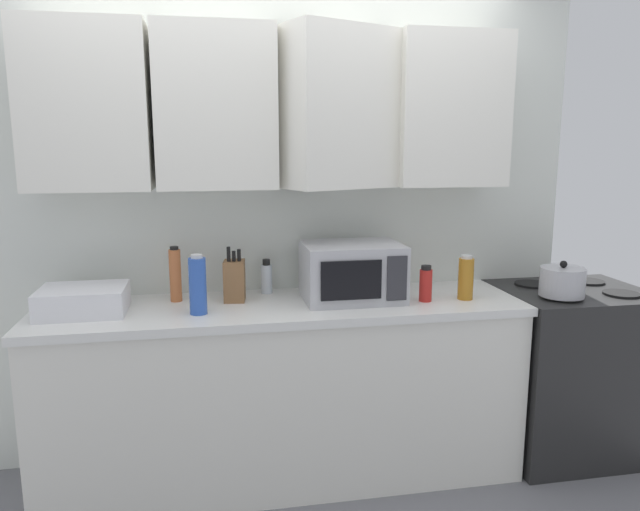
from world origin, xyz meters
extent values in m
cube|color=silver|center=(0.00, 0.03, 1.30)|extent=(3.21, 0.06, 2.60)
cube|color=white|center=(-0.87, -0.15, 1.83)|extent=(0.55, 0.33, 0.75)
cube|color=white|center=(-0.29, -0.15, 1.83)|extent=(0.55, 0.33, 0.75)
cube|color=white|center=(0.29, -0.20, 1.83)|extent=(0.64, 0.52, 0.75)
cube|color=white|center=(0.87, -0.15, 1.83)|extent=(0.55, 0.33, 0.75)
cube|color=white|center=(0.00, -0.30, 0.43)|extent=(2.31, 0.60, 0.86)
cube|color=white|center=(0.00, -0.30, 0.88)|extent=(2.34, 0.63, 0.04)
cube|color=black|center=(1.55, -0.32, 0.45)|extent=(0.76, 0.64, 0.90)
cylinder|color=black|center=(1.38, -0.46, 0.91)|extent=(0.18, 0.18, 0.01)
cylinder|color=black|center=(1.72, -0.46, 0.91)|extent=(0.18, 0.18, 0.01)
cylinder|color=black|center=(1.38, -0.18, 0.91)|extent=(0.18, 0.18, 0.01)
cylinder|color=black|center=(1.72, -0.18, 0.91)|extent=(0.18, 0.18, 0.01)
cylinder|color=#B2B2B7|center=(1.38, -0.46, 0.98)|extent=(0.22, 0.22, 0.14)
sphere|color=black|center=(1.38, -0.46, 1.07)|extent=(0.04, 0.04, 0.04)
cube|color=#B7B7BC|center=(0.35, -0.28, 1.04)|extent=(0.48, 0.36, 0.28)
cube|color=black|center=(0.30, -0.47, 1.04)|extent=(0.29, 0.01, 0.18)
cube|color=#2D2D33|center=(0.52, -0.47, 1.04)|extent=(0.10, 0.01, 0.21)
cube|color=silver|center=(-0.91, -0.30, 0.96)|extent=(0.38, 0.30, 0.12)
cube|color=brown|center=(-0.23, -0.21, 1.00)|extent=(0.11, 0.13, 0.20)
cylinder|color=black|center=(-0.25, -0.22, 1.14)|extent=(0.02, 0.02, 0.07)
cylinder|color=black|center=(-0.23, -0.22, 1.13)|extent=(0.02, 0.02, 0.05)
cylinder|color=black|center=(-0.20, -0.22, 1.13)|extent=(0.02, 0.02, 0.06)
cylinder|color=red|center=(0.69, -0.39, 0.98)|extent=(0.06, 0.06, 0.16)
cylinder|color=black|center=(0.69, -0.39, 1.07)|extent=(0.05, 0.05, 0.02)
cylinder|color=#2D56B7|center=(-0.40, -0.41, 1.03)|extent=(0.08, 0.08, 0.26)
cylinder|color=silver|center=(-0.40, -0.41, 1.17)|extent=(0.05, 0.05, 0.02)
cylinder|color=silver|center=(-0.06, -0.08, 0.97)|extent=(0.06, 0.06, 0.15)
cylinder|color=black|center=(-0.06, -0.08, 1.06)|extent=(0.04, 0.04, 0.03)
cylinder|color=#BC6638|center=(-0.51, -0.16, 1.03)|extent=(0.06, 0.06, 0.26)
cylinder|color=black|center=(-0.51, -0.16, 1.16)|extent=(0.04, 0.04, 0.02)
cylinder|color=#AD701E|center=(0.90, -0.39, 1.00)|extent=(0.08, 0.08, 0.21)
cylinder|color=silver|center=(0.90, -0.39, 1.11)|extent=(0.05, 0.05, 0.02)
camera|label=1|loc=(-0.34, -3.08, 1.67)|focal=33.40mm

